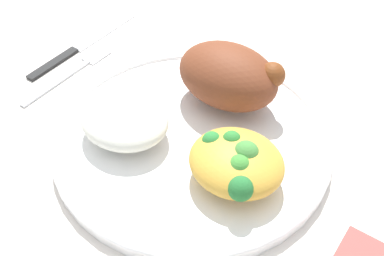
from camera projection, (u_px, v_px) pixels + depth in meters
ground_plane at (192, 145)px, 0.53m from camera, size 2.00×2.00×0.00m
plate at (192, 140)px, 0.53m from camera, size 0.30×0.30×0.02m
roasted_chicken at (227, 75)px, 0.54m from camera, size 0.12×0.09×0.07m
rice_pile at (125, 120)px, 0.51m from camera, size 0.10×0.09×0.04m
mac_cheese_with_broccoli at (236, 162)px, 0.46m from camera, size 0.09×0.09×0.05m
fork at (71, 72)px, 0.62m from camera, size 0.02×0.14×0.01m
knife at (75, 49)px, 0.66m from camera, size 0.02×0.19×0.01m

